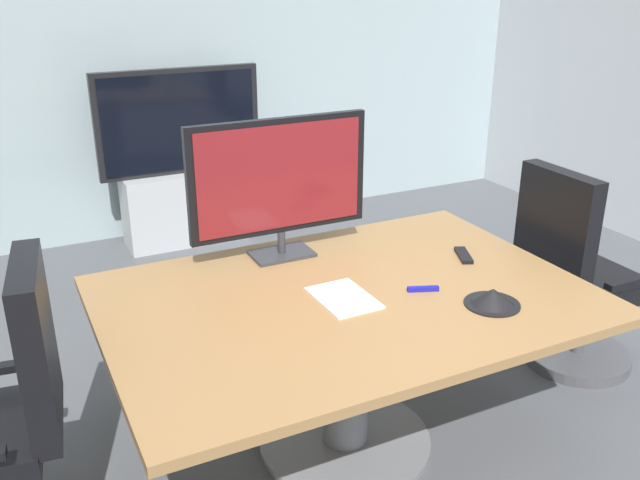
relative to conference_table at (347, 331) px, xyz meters
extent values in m
plane|color=#515459|center=(0.12, -0.30, -0.57)|extent=(7.67, 7.67, 0.00)
cube|color=#9EB2B7|center=(0.12, 3.04, 0.78)|extent=(6.24, 0.10, 2.70)
cube|color=olive|center=(0.00, 0.00, 0.15)|extent=(1.94, 1.35, 0.04)
cylinder|color=slate|center=(0.00, 0.00, -0.22)|extent=(0.20, 0.20, 0.69)
cylinder|color=slate|center=(0.00, 0.00, -0.55)|extent=(0.76, 0.76, 0.03)
cube|color=black|center=(-1.17, 0.02, 0.22)|extent=(0.15, 0.46, 0.60)
cylinder|color=#4C4C51|center=(1.44, 0.06, -0.54)|extent=(0.56, 0.56, 0.06)
cylinder|color=#4C4C51|center=(1.44, 0.06, -0.33)|extent=(0.07, 0.07, 0.36)
cube|color=black|center=(1.44, 0.06, -0.11)|extent=(0.48, 0.48, 0.10)
cube|color=black|center=(1.17, 0.06, 0.22)|extent=(0.09, 0.46, 0.60)
cube|color=black|center=(1.42, -0.20, 0.01)|extent=(0.28, 0.05, 0.03)
cube|color=black|center=(1.42, 0.32, 0.01)|extent=(0.28, 0.05, 0.03)
cube|color=#333338|center=(-0.08, 0.49, 0.18)|extent=(0.28, 0.18, 0.02)
cylinder|color=#333338|center=(-0.08, 0.49, 0.23)|extent=(0.04, 0.04, 0.10)
cube|color=black|center=(-0.08, 0.51, 0.54)|extent=(0.84, 0.04, 0.52)
cube|color=maroon|center=(-0.08, 0.49, 0.54)|extent=(0.77, 0.01, 0.47)
cube|color=#B7BABC|center=(0.06, 2.69, -0.29)|extent=(0.90, 0.36, 0.55)
cube|color=black|center=(0.06, 2.67, 0.36)|extent=(1.20, 0.06, 0.76)
cube|color=black|center=(0.06, 2.64, 0.36)|extent=(1.12, 0.01, 0.69)
cone|color=black|center=(0.47, -0.33, 0.20)|extent=(0.19, 0.19, 0.07)
cylinder|color=black|center=(0.47, -0.33, 0.17)|extent=(0.22, 0.22, 0.01)
cube|color=black|center=(0.66, 0.10, 0.18)|extent=(0.11, 0.18, 0.02)
cube|color=#1919A5|center=(0.29, -0.11, 0.18)|extent=(0.13, 0.07, 0.02)
cube|color=white|center=(-0.03, -0.03, 0.17)|extent=(0.21, 0.30, 0.01)
camera|label=1|loc=(-1.21, -2.19, 1.41)|focal=38.49mm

